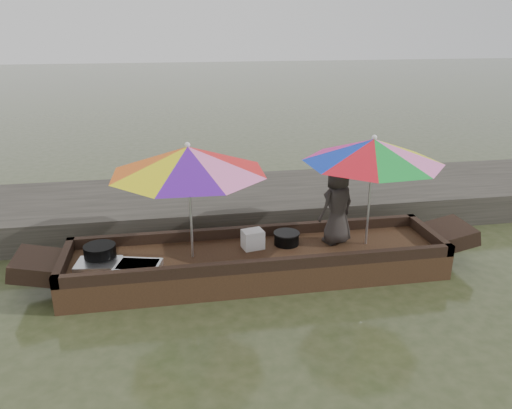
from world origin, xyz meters
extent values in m
plane|color=#313B1E|center=(0.00, 0.00, 0.00)|extent=(80.00, 80.00, 0.00)
cube|color=#2D2B26|center=(0.00, 2.20, 0.25)|extent=(22.00, 2.20, 0.50)
cube|color=black|center=(0.00, 0.00, 0.17)|extent=(5.11, 1.20, 0.35)
cylinder|color=black|center=(-2.06, 0.10, 0.46)|extent=(0.41, 0.41, 0.22)
cube|color=silver|center=(-1.57, -0.26, 0.39)|extent=(0.63, 0.51, 0.09)
cube|color=silver|center=(-2.07, -0.06, 0.38)|extent=(0.60, 0.45, 0.06)
cylinder|color=black|center=(0.45, 0.18, 0.43)|extent=(0.34, 0.34, 0.16)
cube|color=silver|center=(-0.04, 0.14, 0.48)|extent=(0.32, 0.27, 0.26)
imported|color=#2D2825|center=(1.15, 0.12, 0.91)|extent=(0.65, 0.54, 1.12)
camera|label=1|loc=(-1.09, -6.04, 3.28)|focal=35.00mm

